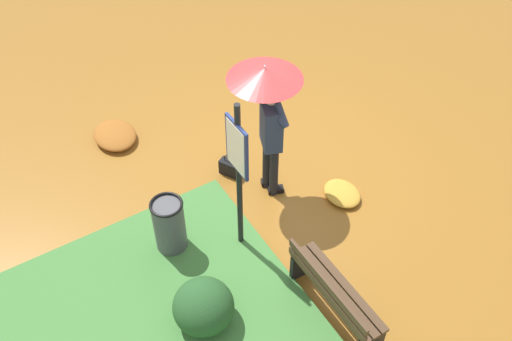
% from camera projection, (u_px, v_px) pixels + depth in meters
% --- Properties ---
extents(ground_plane, '(18.00, 18.00, 0.00)m').
position_uv_depth(ground_plane, '(273.00, 177.00, 8.56)').
color(ground_plane, '#9E6623').
extents(person_with_umbrella, '(0.96, 0.96, 2.04)m').
position_uv_depth(person_with_umbrella, '(268.00, 100.00, 7.34)').
color(person_with_umbrella, black).
rests_on(person_with_umbrella, ground_plane).
extents(info_sign_post, '(0.44, 0.07, 2.30)m').
position_uv_depth(info_sign_post, '(238.00, 164.00, 6.69)').
color(info_sign_post, black).
rests_on(info_sign_post, ground_plane).
extents(handbag, '(0.33, 0.27, 0.37)m').
position_uv_depth(handbag, '(230.00, 168.00, 8.52)').
color(handbag, black).
rests_on(handbag, ground_plane).
extents(park_bench, '(1.40, 0.37, 0.75)m').
position_uv_depth(park_bench, '(334.00, 294.00, 6.68)').
color(park_bench, black).
rests_on(park_bench, ground_plane).
extents(trash_bin, '(0.42, 0.42, 0.83)m').
position_uv_depth(trash_bin, '(169.00, 226.00, 7.37)').
color(trash_bin, '#4C4C51').
rests_on(trash_bin, ground_plane).
extents(shrub_cluster, '(0.78, 0.71, 0.64)m').
position_uv_depth(shrub_cluster, '(203.00, 304.00, 6.71)').
color(shrub_cluster, '#285628').
rests_on(shrub_cluster, ground_plane).
extents(leaf_pile_near_person, '(0.58, 0.47, 0.13)m').
position_uv_depth(leaf_pile_near_person, '(342.00, 193.00, 8.25)').
color(leaf_pile_near_person, gold).
rests_on(leaf_pile_near_person, ground_plane).
extents(leaf_pile_by_bench, '(0.77, 0.62, 0.17)m').
position_uv_depth(leaf_pile_by_bench, '(115.00, 135.00, 9.08)').
color(leaf_pile_by_bench, '#A86023').
rests_on(leaf_pile_by_bench, ground_plane).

